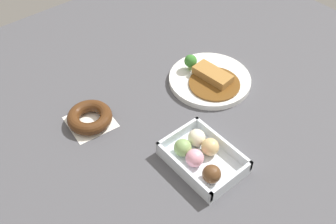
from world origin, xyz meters
TOP-DOWN VIEW (x-y plane):
  - ground_plane at (0.00, 0.00)m, footprint 1.60×1.60m
  - curry_plate at (-0.10, 0.14)m, footprint 0.25×0.25m
  - donut_box at (0.10, -0.09)m, footprint 0.19×0.14m
  - chocolate_ring_donut at (-0.19, -0.22)m, footprint 0.13×0.13m

SIDE VIEW (x-z plane):
  - ground_plane at x=0.00m, z-range 0.00..0.00m
  - curry_plate at x=-0.10m, z-range -0.02..0.05m
  - chocolate_ring_donut at x=-0.19m, z-range 0.00..0.04m
  - donut_box at x=0.10m, z-range -0.01..0.05m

